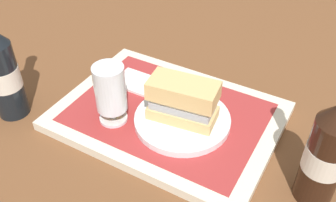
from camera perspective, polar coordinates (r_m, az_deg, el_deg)
ground_plane at (r=0.80m, az=-0.00°, el=-2.78°), size 3.00×3.00×0.00m
tray at (r=0.79m, az=-0.00°, el=-2.24°), size 0.44×0.32×0.02m
placemat at (r=0.78m, az=-0.00°, el=-1.66°), size 0.38×0.27×0.00m
plate at (r=0.75m, az=2.15°, el=-2.82°), size 0.19×0.19×0.01m
sandwich at (r=0.72m, az=1.99°, el=0.19°), size 0.14×0.08×0.08m
beer_glass at (r=0.73m, az=-8.58°, el=1.25°), size 0.06×0.06×0.12m
napkin_folded at (r=0.86m, az=-4.82°, el=2.88°), size 0.09×0.07×0.01m
beer_bottle at (r=0.82m, az=-23.59°, el=4.06°), size 0.07×0.07×0.27m
second_bottle at (r=0.64m, az=22.70°, el=-7.03°), size 0.07×0.07×0.27m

